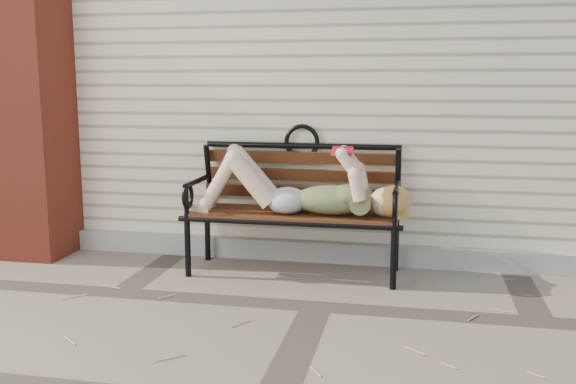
# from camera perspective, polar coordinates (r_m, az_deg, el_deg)

# --- Properties ---
(ground) EXTENTS (80.00, 80.00, 0.00)m
(ground) POSITION_cam_1_polar(r_m,az_deg,el_deg) (3.87, 2.58, -10.14)
(ground) COLOR #77685B
(ground) RESTS_ON ground
(house_wall) EXTENTS (8.00, 4.00, 3.00)m
(house_wall) POSITION_cam_1_polar(r_m,az_deg,el_deg) (6.62, 6.80, 11.28)
(house_wall) COLOR beige
(house_wall) RESTS_ON ground
(foundation_strip) EXTENTS (8.00, 0.10, 0.15)m
(foundation_strip) POSITION_cam_1_polar(r_m,az_deg,el_deg) (4.76, 4.41, -5.37)
(foundation_strip) COLOR #A8A598
(foundation_strip) RESTS_ON ground
(brick_pillar) EXTENTS (0.50, 0.50, 2.00)m
(brick_pillar) POSITION_cam_1_polar(r_m,az_deg,el_deg) (5.21, -21.89, 5.58)
(brick_pillar) COLOR maroon
(brick_pillar) RESTS_ON ground
(garden_bench) EXTENTS (1.57, 0.63, 1.02)m
(garden_bench) POSITION_cam_1_polar(r_m,az_deg,el_deg) (4.47, 0.73, 0.16)
(garden_bench) COLOR black
(garden_bench) RESTS_ON ground
(reading_woman) EXTENTS (1.49, 0.34, 0.47)m
(reading_woman) POSITION_cam_1_polar(r_m,az_deg,el_deg) (4.34, 0.59, 0.33)
(reading_woman) COLOR #0A3247
(reading_woman) RESTS_ON ground
(straw_scatter) EXTENTS (2.98, 1.54, 0.01)m
(straw_scatter) POSITION_cam_1_polar(r_m,az_deg,el_deg) (3.48, -2.09, -12.35)
(straw_scatter) COLOR tan
(straw_scatter) RESTS_ON ground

